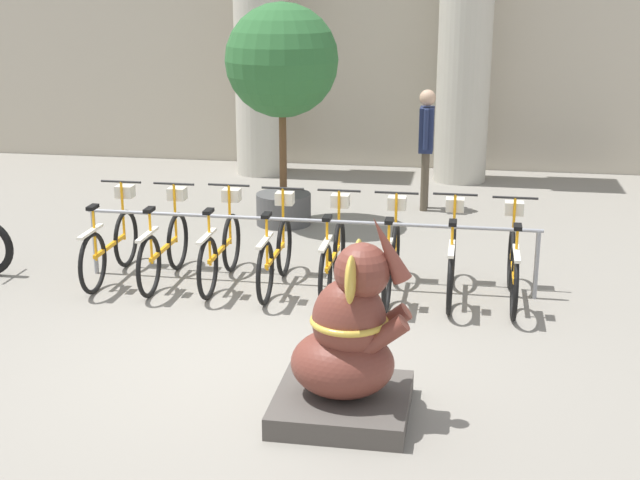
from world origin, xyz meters
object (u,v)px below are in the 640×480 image
Objects in this scene: bicycle_0 at (111,243)px; potted_tree at (282,71)px; bicycle_6 at (452,260)px; person_pedestrian at (426,138)px; bicycle_7 at (513,265)px; bicycle_2 at (221,248)px; bicycle_3 at (276,252)px; bicycle_5 at (392,258)px; bicycle_4 at (333,255)px; bicycle_1 at (165,246)px; elephant_statue at (348,349)px.

potted_tree is (1.44, 2.58, 1.69)m from bicycle_0.
bicycle_6 is 0.93× the size of person_pedestrian.
bicycle_7 is (4.45, -0.02, 0.00)m from bicycle_0.
bicycle_7 is at bearing -1.09° from bicycle_2.
bicycle_5 is at bearing -0.05° from bicycle_3.
bicycle_6 is 3.78m from person_pedestrian.
bicycle_1 is at bearing 179.83° from bicycle_4.
potted_tree is at bearing 86.15° from bicycle_2.
elephant_statue is 6.55m from person_pedestrian.
potted_tree is at bearing 107.05° from elephant_statue.
potted_tree reaches higher than bicycle_5.
person_pedestrian reaches higher than bicycle_2.
person_pedestrian is at bearing 87.94° from bicycle_5.
bicycle_4 is at bearing 179.67° from bicycle_7.
bicycle_5 is 0.54× the size of potted_tree.
bicycle_7 is (1.91, -0.01, 0.00)m from bicycle_4.
bicycle_5 is at bearing -56.16° from potted_tree.
bicycle_1 is at bearing 179.84° from bicycle_5.
bicycle_7 is 3.11m from elephant_statue.
bicycle_0 is 3.81m from bicycle_6.
bicycle_3 is 1.00× the size of bicycle_5.
bicycle_1 is at bearing -176.05° from bicycle_2.
elephant_statue is at bearing -67.02° from bicycle_3.
person_pedestrian reaches higher than elephant_statue.
bicycle_3 is 1.00× the size of bicycle_7.
bicycle_0 is 0.99× the size of elephant_statue.
bicycle_5 is 0.93× the size of person_pedestrian.
bicycle_6 is (0.64, 0.04, 0.00)m from bicycle_5.
bicycle_1 is 1.00× the size of bicycle_7.
bicycle_7 is at bearing 64.17° from elephant_statue.
elephant_statue is 0.94× the size of person_pedestrian.
bicycle_0 is 1.00× the size of bicycle_2.
bicycle_4 is (2.54, -0.01, 0.00)m from bicycle_0.
bicycle_4 is 0.99× the size of elephant_statue.
bicycle_7 is 0.99× the size of elephant_statue.
potted_tree reaches higher than bicycle_3.
bicycle_0 is 4.19m from elephant_statue.
bicycle_6 is 0.64m from bicycle_7.
person_pedestrian is at bearing 31.33° from potted_tree.
bicycle_0 is 1.00× the size of bicycle_3.
bicycle_7 is (3.18, -0.06, 0.00)m from bicycle_2.
bicycle_3 is at bearing -179.96° from bicycle_4.
bicycle_5 is 0.64m from bicycle_6.
elephant_statue reaches higher than bicycle_3.
bicycle_3 is 0.99× the size of elephant_statue.
bicycle_2 is at bearing 122.59° from elephant_statue.
bicycle_3 is at bearing -0.27° from bicycle_1.
potted_tree is (-1.10, 2.59, 1.69)m from bicycle_4.
bicycle_6 is 0.54× the size of potted_tree.
bicycle_5 and bicycle_7 have the same top height.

